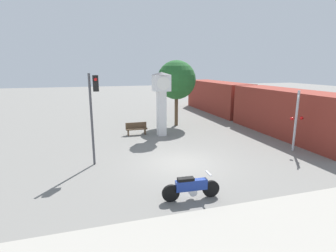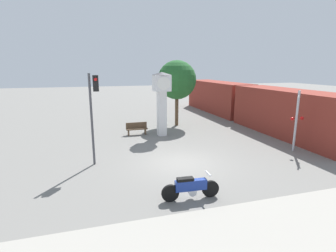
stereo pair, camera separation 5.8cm
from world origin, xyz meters
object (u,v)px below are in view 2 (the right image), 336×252
object	(u,v)px
clock_tower	(162,94)
traffic_light	(94,103)
motorcycle	(191,187)
street_tree	(177,80)
bench	(137,128)
railroad_crossing_signal	(297,118)
freight_train	(246,103)

from	to	relation	value
clock_tower	traffic_light	xyz separation A→B (m)	(-4.86, -4.81, 0.11)
motorcycle	traffic_light	xyz separation A→B (m)	(-3.36, 4.96, 2.74)
street_tree	clock_tower	bearing A→B (deg)	-125.88
clock_tower	bench	xyz separation A→B (m)	(-1.77, 0.76, -2.63)
traffic_light	railroad_crossing_signal	xyz separation A→B (m)	(11.64, -1.09, -1.21)
freight_train	street_tree	world-z (taller)	street_tree
freight_train	traffic_light	xyz separation A→B (m)	(-13.91, -7.79, 1.53)
motorcycle	bench	size ratio (longest dim) A/B	1.45
freight_train	bench	world-z (taller)	freight_train
clock_tower	traffic_light	distance (m)	6.84
clock_tower	railroad_crossing_signal	distance (m)	9.05
traffic_light	street_tree	xyz separation A→B (m)	(7.02, 7.79, 0.71)
traffic_light	street_tree	bearing A→B (deg)	47.97
bench	railroad_crossing_signal	bearing A→B (deg)	-37.92
traffic_light	clock_tower	bearing A→B (deg)	44.67
street_tree	motorcycle	bearing A→B (deg)	-105.99
motorcycle	clock_tower	xyz separation A→B (m)	(1.50, 9.77, 2.63)
railroad_crossing_signal	street_tree	bearing A→B (deg)	117.50
traffic_light	bench	bearing A→B (deg)	60.99
traffic_light	bench	size ratio (longest dim) A/B	2.96
freight_train	railroad_crossing_signal	distance (m)	9.17
freight_train	bench	xyz separation A→B (m)	(-10.82, -2.22, -1.21)
railroad_crossing_signal	bench	distance (m)	10.94
street_tree	bench	world-z (taller)	street_tree
clock_tower	street_tree	xyz separation A→B (m)	(2.15, 2.98, 0.82)
railroad_crossing_signal	bench	size ratio (longest dim) A/B	2.30
freight_train	street_tree	xyz separation A→B (m)	(-6.89, 0.00, 2.24)
motorcycle	street_tree	xyz separation A→B (m)	(3.65, 12.75, 3.45)
railroad_crossing_signal	bench	world-z (taller)	railroad_crossing_signal
street_tree	railroad_crossing_signal	bearing A→B (deg)	-62.50
motorcycle	bench	bearing A→B (deg)	94.78
motorcycle	clock_tower	world-z (taller)	clock_tower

